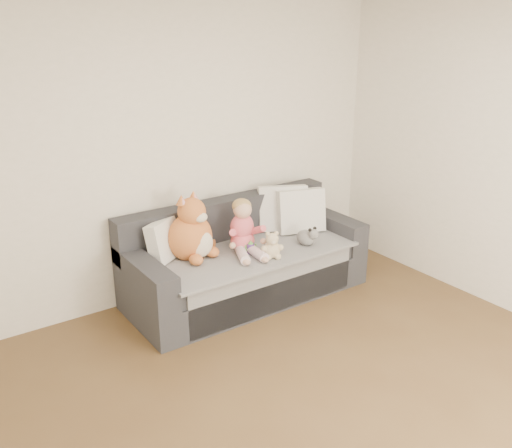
{
  "coord_description": "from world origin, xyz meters",
  "views": [
    {
      "loc": [
        -2.14,
        -1.94,
        2.46
      ],
      "look_at": [
        0.52,
        1.87,
        0.75
      ],
      "focal_mm": 40.0,
      "sensor_mm": 36.0,
      "label": 1
    }
  ],
  "objects": [
    {
      "name": "toddler",
      "position": [
        0.46,
        1.97,
        0.68
      ],
      "size": [
        0.34,
        0.5,
        0.49
      ],
      "rotation": [
        0.0,
        0.0,
        -0.26
      ],
      "color": "#DC4D75",
      "rests_on": "sofa"
    },
    {
      "name": "room_shell",
      "position": [
        0.0,
        0.42,
        1.3
      ],
      "size": [
        5.0,
        5.0,
        5.0
      ],
      "color": "brown",
      "rests_on": "ground"
    },
    {
      "name": "sofa",
      "position": [
        0.52,
        2.06,
        0.31
      ],
      "size": [
        2.2,
        0.94,
        0.85
      ],
      "color": "#2B2B30",
      "rests_on": "ground"
    },
    {
      "name": "teddy_bear",
      "position": [
        0.58,
        1.71,
        0.57
      ],
      "size": [
        0.19,
        0.16,
        0.25
      ],
      "rotation": [
        0.0,
        0.0,
        -0.42
      ],
      "color": "beige",
      "rests_on": "sofa"
    },
    {
      "name": "plush_cat",
      "position": [
        0.02,
        2.12,
        0.7
      ],
      "size": [
        0.49,
        0.48,
        0.61
      ],
      "rotation": [
        0.0,
        0.0,
        0.33
      ],
      "color": "#C2652B",
      "rests_on": "sofa"
    },
    {
      "name": "cushion_right_front",
      "position": [
        1.19,
        2.08,
        0.68
      ],
      "size": [
        0.5,
        0.34,
        0.43
      ],
      "rotation": [
        0.0,
        0.0,
        -0.32
      ],
      "color": "silver",
      "rests_on": "sofa"
    },
    {
      "name": "cushion_right_back",
      "position": [
        1.08,
        2.23,
        0.69
      ],
      "size": [
        0.52,
        0.4,
        0.45
      ],
      "rotation": [
        0.0,
        0.0,
        -0.47
      ],
      "color": "silver",
      "rests_on": "sofa"
    },
    {
      "name": "plush_cow",
      "position": [
        1.01,
        1.76,
        0.55
      ],
      "size": [
        0.16,
        0.24,
        0.19
      ],
      "rotation": [
        0.0,
        0.0,
        0.09
      ],
      "color": "white",
      "rests_on": "sofa"
    },
    {
      "name": "cushion_left",
      "position": [
        -0.19,
        2.22,
        0.65
      ],
      "size": [
        0.42,
        0.35,
        0.36
      ],
      "rotation": [
        0.0,
        0.0,
        0.56
      ],
      "color": "silver",
      "rests_on": "sofa"
    },
    {
      "name": "sippy_cup",
      "position": [
        0.48,
        1.9,
        0.53
      ],
      "size": [
        0.11,
        0.08,
        0.12
      ],
      "rotation": [
        0.0,
        0.0,
        -0.29
      ],
      "color": "#5D3694",
      "rests_on": "sofa"
    }
  ]
}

